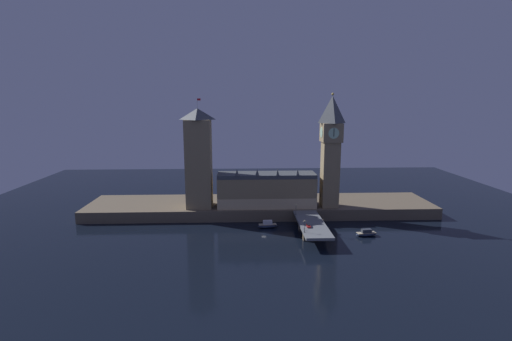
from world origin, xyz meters
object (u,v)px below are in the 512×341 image
victoria_tower (199,158)px  street_lamp_far (296,208)px  pedestrian_mid_walk (323,221)px  street_lamp_near (305,225)px  boat_downstream (366,233)px  clock_tower (331,148)px  boat_upstream (268,225)px  car_northbound_trail (308,226)px  pedestrian_near_rail (304,229)px

victoria_tower → street_lamp_far: 65.76m
pedestrian_mid_walk → street_lamp_near: size_ratio=0.29×
victoria_tower → pedestrian_mid_walk: victoria_tower is taller
pedestrian_mid_walk → boat_downstream: (22.97, -2.89, -6.46)m
clock_tower → victoria_tower: 80.40m
pedestrian_mid_walk → boat_upstream: 32.09m
boat_downstream → street_lamp_far: bearing=153.9°
clock_tower → car_northbound_trail: 55.95m
boat_downstream → car_northbound_trail: bearing=-173.1°
car_northbound_trail → pedestrian_mid_walk: (9.13, 6.77, 0.33)m
pedestrian_near_rail → pedestrian_mid_walk: 17.13m
car_northbound_trail → boat_upstream: size_ratio=0.39×
victoria_tower → boat_downstream: size_ratio=5.49×
victoria_tower → pedestrian_mid_walk: 82.85m
clock_tower → boat_downstream: size_ratio=5.74×
boat_upstream → pedestrian_mid_walk: bearing=-22.8°
car_northbound_trail → pedestrian_near_rail: size_ratio=2.86×
car_northbound_trail → street_lamp_far: (-3.44, 21.30, 3.41)m
car_northbound_trail → street_lamp_near: street_lamp_near is taller
street_lamp_near → boat_upstream: size_ratio=0.55×
pedestrian_mid_walk → boat_upstream: size_ratio=0.16×
victoria_tower → pedestrian_mid_walk: size_ratio=35.94×
boat_upstream → boat_downstream: 54.12m
pedestrian_near_rail → pedestrian_mid_walk: size_ratio=0.87×
car_northbound_trail → victoria_tower: bearing=146.1°
street_lamp_near → boat_upstream: 33.05m
pedestrian_mid_walk → boat_upstream: pedestrian_mid_walk is taller
pedestrian_near_rail → boat_upstream: pedestrian_near_rail is taller
street_lamp_far → car_northbound_trail: bearing=-80.8°
street_lamp_near → boat_upstream: street_lamp_near is taller
victoria_tower → boat_upstream: size_ratio=5.66×
clock_tower → street_lamp_far: 43.29m
street_lamp_far → boat_downstream: street_lamp_far is taller
pedestrian_mid_walk → clock_tower: bearing=71.6°
pedestrian_mid_walk → boat_downstream: pedestrian_mid_walk is taller
boat_downstream → street_lamp_near: bearing=-161.3°
clock_tower → victoria_tower: size_ratio=1.05×
pedestrian_mid_walk → boat_downstream: size_ratio=0.15×
pedestrian_near_rail → clock_tower: bearing=62.5°
pedestrian_mid_walk → street_lamp_near: (-12.57, -14.91, 3.05)m
car_northbound_trail → pedestrian_near_rail: bearing=-119.9°
boat_upstream → boat_downstream: boat_upstream is taller
pedestrian_near_rail → car_northbound_trail: bearing=60.1°
victoria_tower → street_lamp_far: size_ratio=10.22×
pedestrian_mid_walk → victoria_tower: bearing=154.1°
street_lamp_near → street_lamp_far: 29.44m
street_lamp_far → victoria_tower: bearing=161.3°
street_lamp_near → boat_downstream: 38.71m
victoria_tower → boat_downstream: victoria_tower is taller
victoria_tower → street_lamp_far: victoria_tower is taller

